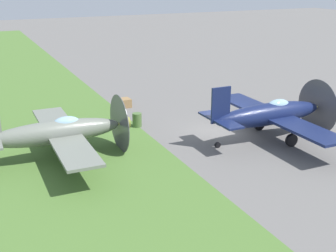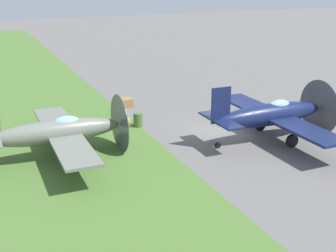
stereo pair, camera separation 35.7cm
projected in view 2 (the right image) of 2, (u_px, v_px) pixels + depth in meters
name	position (u px, v px, depth m)	size (l,w,h in m)	color
ground_plane	(222.00, 132.00, 28.22)	(160.00, 160.00, 0.00)	#605E5B
grass_verge	(65.00, 157.00, 24.43)	(120.00, 11.00, 0.01)	#476B2D
airplane_lead	(272.00, 114.00, 26.53)	(10.34, 8.24, 3.72)	#141E47
airplane_wingman	(58.00, 132.00, 23.85)	(9.91, 7.89, 3.56)	slate
fuel_drum	(138.00, 120.00, 29.12)	(0.60, 0.60, 0.90)	#476633
supply_crate	(126.00, 103.00, 33.42)	(0.90, 0.90, 0.64)	olive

